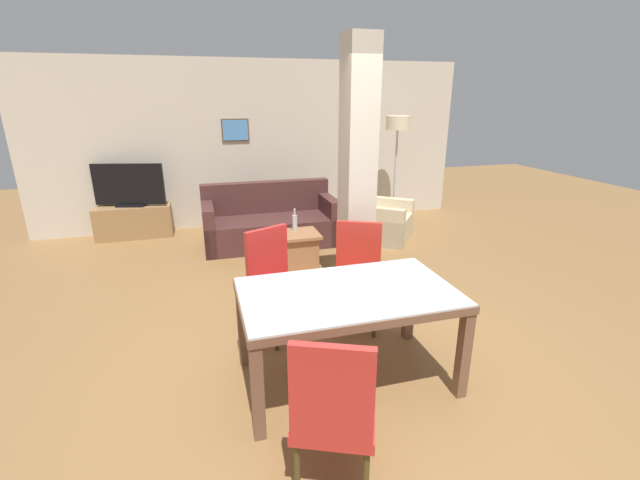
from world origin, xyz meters
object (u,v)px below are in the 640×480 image
Objects in this scene: dining_table at (347,309)px; dining_chair_near_left at (334,409)px; dining_chair_far_right at (357,272)px; bottle at (295,222)px; armchair at (379,222)px; tv_stand at (134,222)px; floor_lamp at (397,132)px; tv_screen at (129,186)px; sofa at (270,224)px; coffee_table at (292,249)px; dining_chair_far_left at (275,280)px.

dining_table is 0.99m from dining_chair_near_left.
bottle is (-0.22, 1.75, 0.03)m from dining_chair_far_right.
armchair is 3.85m from tv_stand.
dining_table is 4.65m from floor_lamp.
tv_screen reaches higher than dining_table.
floor_lamp is at bearing 60.24° from dining_table.
sofa is at bearing -61.01° from armchair.
bottle is at bearing -146.78° from floor_lamp.
armchair is at bearing -92.92° from dining_chair_far_right.
bottle is (0.20, -0.83, 0.25)m from sofa.
tv_screen reaches higher than coffee_table.
armchair is 3.98× the size of bottle.
floor_lamp is at bearing -155.12° from dining_chair_far_left.
bottle is (-1.46, -0.56, 0.28)m from armchair.
dining_chair_far_right is at bearing -55.04° from tv_stand.
armchair is at bearing -127.66° from floor_lamp.
tv_screen reaches higher than sofa.
coffee_table is 0.36m from bottle.
dining_table is 0.88× the size of floor_lamp.
dining_table is at bearing -64.79° from tv_stand.
sofa is 2.77× the size of coffee_table.
armchair is 1.68m from coffee_table.
dining_chair_far_left reaches higher than tv_stand.
tv_stand is at bearing 115.21° from dining_table.
floor_lamp reaches higher than dining_chair_far_left.
armchair is (1.24, 2.31, -0.25)m from dining_chair_far_right.
coffee_table is (-1.53, -0.69, -0.04)m from armchair.
dining_chair_far_right is at bearing 138.56° from tv_screen.
tv_stand is at bearing -88.85° from dining_chair_far_left.
dining_table is 1.61× the size of dining_chair_near_left.
bottle is at bearing -37.91° from tv_stand.
dining_chair_far_right and dining_chair_far_left have the same top height.
dining_chair_far_left reaches higher than coffee_table.
armchair is (1.66, -0.27, -0.03)m from sofa.
tv_screen is (-2.01, 0.89, 0.52)m from sofa.
floor_lamp reaches higher than tv_stand.
armchair is 1.59m from bottle.
tv_stand is at bearing -0.00° from tv_screen.
coffee_table is (0.51, 1.59, -0.30)m from dining_chair_far_left.
dining_chair_near_left is 1.42× the size of coffee_table.
dining_chair_far_left is (-0.79, 0.04, 0.00)m from dining_chair_far_right.
dining_chair_far_right reaches higher than coffee_table.
floor_lamp is (2.66, 3.07, 1.03)m from dining_chair_far_left.
dining_chair_near_left reaches higher than dining_table.
sofa is (-0.02, 3.42, -0.31)m from dining_table.
dining_chair_far_left is at bearing -107.74° from coffee_table.
dining_chair_far_left is at bearing -64.56° from tv_stand.
bottle is at bearing -57.56° from dining_chair_far_right.
bottle is (0.18, 2.59, -0.06)m from dining_table.
dining_chair_near_left is 5.63m from floor_lamp.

